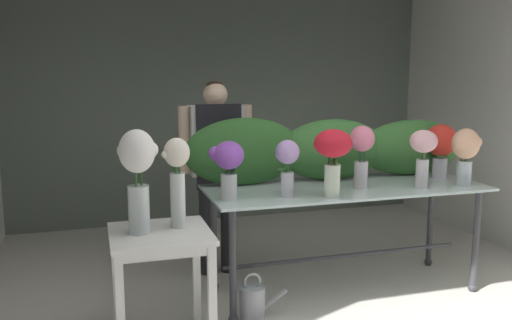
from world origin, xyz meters
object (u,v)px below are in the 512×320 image
side_table_white (161,249)px  vase_violet_ranunculus (228,164)px  vase_white_roses_tall (138,172)px  watering_can (253,302)px  display_table_glass (346,203)px  vase_cream_lisianthus_tall (177,177)px  vase_scarlet_hydrangea (441,145)px  vase_peach_lilies (466,151)px  florist (216,156)px  vase_lilac_stock (287,162)px  vase_rosy_snapdragons (362,150)px  vase_crimson_anemones (332,152)px  vase_blush_peonies (423,151)px

side_table_white → vase_violet_ranunculus: 0.75m
vase_white_roses_tall → watering_can: size_ratio=1.82×
display_table_glass → vase_cream_lisianthus_tall: bearing=-163.9°
vase_scarlet_hydrangea → vase_peach_lilies: bearing=-87.9°
vase_cream_lisianthus_tall → watering_can: (0.53, 0.11, -0.95)m
vase_scarlet_hydrangea → watering_can: (-1.72, -0.36, -1.00)m
vase_white_roses_tall → florist: bearing=56.9°
vase_scarlet_hydrangea → watering_can: bearing=-168.1°
vase_lilac_stock → watering_can: size_ratio=1.15×
side_table_white → vase_lilac_stock: (0.93, 0.27, 0.45)m
florist → vase_rosy_snapdragons: 1.22m
vase_crimson_anemones → vase_cream_lisianthus_tall: bearing=-174.5°
display_table_glass → vase_cream_lisianthus_tall: size_ratio=3.76×
vase_peach_lilies → watering_can: (-1.73, -0.06, -0.99)m
vase_blush_peonies → vase_lilac_stock: size_ratio=1.09×
vase_scarlet_hydrangea → vase_rosy_snapdragons: bearing=-168.0°
vase_violet_ranunculus → vase_cream_lisianthus_tall: bearing=-148.1°
vase_scarlet_hydrangea → watering_can: 2.02m
florist → vase_blush_peonies: size_ratio=3.70×
florist → side_table_white: bearing=-118.4°
side_table_white → vase_rosy_snapdragons: vase_rosy_snapdragons is taller
florist → vase_lilac_stock: size_ratio=4.04×
vase_lilac_stock → display_table_glass: bearing=18.6°
display_table_glass → vase_crimson_anemones: (-0.25, -0.28, 0.45)m
vase_white_roses_tall → side_table_white: bearing=-0.7°
florist → vase_cream_lisianthus_tall: (-0.49, -1.06, 0.06)m
florist → vase_lilac_stock: 0.92m
vase_lilac_stock → watering_can: vase_lilac_stock is taller
vase_crimson_anemones → vase_scarlet_hydrangea: vase_crimson_anemones is taller
vase_lilac_stock → watering_can: (-0.28, -0.09, -0.97)m
watering_can → vase_scarlet_hydrangea: bearing=11.9°
vase_peach_lilies → watering_can: vase_peach_lilies is taller
vase_rosy_snapdragons → vase_violet_ranunculus: size_ratio=1.16×
side_table_white → vase_violet_ranunculus: (0.51, 0.30, 0.46)m
vase_rosy_snapdragons → vase_cream_lisianthus_tall: bearing=-168.1°
florist → vase_violet_ranunculus: florist is taller
side_table_white → watering_can: size_ratio=2.13×
watering_can → vase_rosy_snapdragons: bearing=11.9°
vase_scarlet_hydrangea → vase_blush_peonies: bearing=-141.1°
vase_peach_lilies → vase_violet_ranunculus: (-1.87, 0.07, -0.02)m
display_table_glass → side_table_white: 1.55m
vase_white_roses_tall → watering_can: bearing=12.5°
vase_crimson_anemones → florist: bearing=122.8°
side_table_white → vase_lilac_stock: bearing=16.0°
vase_scarlet_hydrangea → vase_white_roses_tall: size_ratio=0.69×
side_table_white → vase_crimson_anemones: bearing=7.7°
florist → vase_lilac_stock: florist is taller
vase_lilac_stock → side_table_white: bearing=-164.0°
side_table_white → vase_white_roses_tall: size_ratio=1.17×
display_table_glass → watering_can: (-0.83, -0.28, -0.59)m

